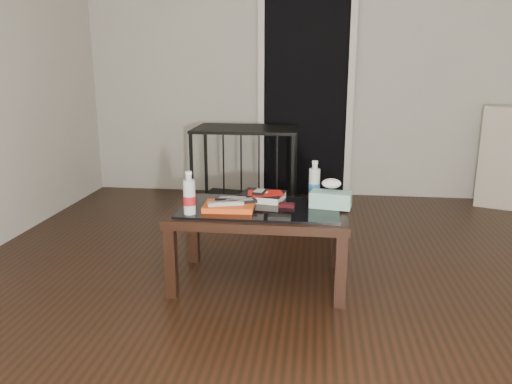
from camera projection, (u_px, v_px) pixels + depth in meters
The scene contains 16 objects.
ground at pixel (367, 319), 2.54m from camera, with size 5.00×5.00×0.00m, color black.
doorway at pixel (306, 89), 4.70m from camera, with size 0.90×0.08×2.07m.
coffee_table at pixel (260, 218), 2.88m from camera, with size 1.00×0.60×0.46m.
pet_crate at pixel (246, 181), 4.50m from camera, with size 0.99×0.75×0.71m.
magazines at pixel (229, 206), 2.82m from camera, with size 0.28×0.21×0.03m, color #EF4C16.
remote_silver at pixel (226, 203), 2.79m from camera, with size 0.20×0.05×0.02m, color #A2A2A7.
remote_black_front at pixel (239, 201), 2.83m from camera, with size 0.20×0.05×0.02m, color black.
remote_black_back at pixel (233, 199), 2.88m from camera, with size 0.20×0.05×0.02m, color black.
textbook at pixel (263, 196), 3.00m from camera, with size 0.25×0.20×0.05m, color black.
dvd_mailers at pixel (264, 193), 2.98m from camera, with size 0.19×0.14×0.01m, color red.
ipod at pixel (259, 192), 2.96m from camera, with size 0.06×0.10×0.02m, color black.
flip_phone at pixel (287, 205), 2.86m from camera, with size 0.09×0.05×0.02m, color black.
wallet at pixel (280, 217), 2.64m from camera, with size 0.12×0.07×0.02m, color black.
water_bottle_left at pixel (189, 193), 2.71m from camera, with size 0.07×0.07×0.24m, color silver.
water_bottle_right at pixel (314, 180), 2.99m from camera, with size 0.07×0.07×0.24m, color silver.
tissue_box at pixel (331, 200), 2.85m from camera, with size 0.23×0.12×0.09m, color teal.
Camera 1 is at (-0.28, -2.35, 1.26)m, focal length 35.00 mm.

